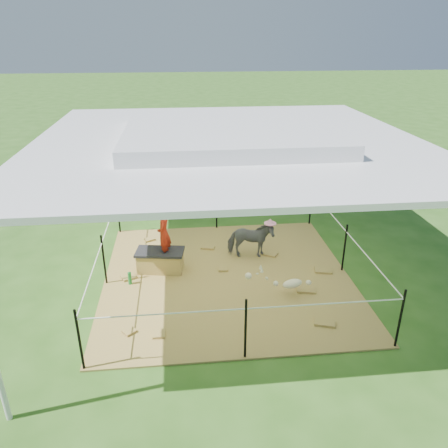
{
  "coord_description": "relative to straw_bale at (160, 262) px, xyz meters",
  "views": [
    {
      "loc": [
        -0.82,
        -7.13,
        4.31
      ],
      "look_at": [
        0.0,
        0.6,
        0.85
      ],
      "focal_mm": 35.0,
      "sensor_mm": 36.0,
      "label": 1
    }
  ],
  "objects": [
    {
      "name": "ground",
      "position": [
        1.26,
        -0.36,
        -0.22
      ],
      "size": [
        90.0,
        90.0,
        0.0
      ],
      "primitive_type": "plane",
      "color": "#2D5919",
      "rests_on": "ground"
    },
    {
      "name": "woman",
      "position": [
        0.1,
        0.0,
        0.7
      ],
      "size": [
        0.3,
        0.4,
        1.02
      ],
      "primitive_type": "imported",
      "rotation": [
        0.0,
        0.0,
        -1.72
      ],
      "color": "#B52211",
      "rests_on": "straw_bale"
    },
    {
      "name": "distant_person",
      "position": [
        3.65,
        7.39,
        0.42
      ],
      "size": [
        0.72,
        0.63,
        1.27
      ],
      "primitive_type": "imported",
      "rotation": [
        0.0,
        0.0,
        3.41
      ],
      "color": "#2E54AD",
      "rests_on": "ground"
    },
    {
      "name": "pony",
      "position": [
        1.81,
        0.35,
        0.2
      ],
      "size": [
        0.95,
        0.49,
        0.78
      ],
      "primitive_type": "imported",
      "rotation": [
        0.0,
        0.0,
        1.49
      ],
      "color": "#4D4D52",
      "rests_on": "hay_patch"
    },
    {
      "name": "pink_hat",
      "position": [
        1.81,
        0.35,
        0.64
      ],
      "size": [
        0.24,
        0.24,
        0.11
      ],
      "primitive_type": "cylinder",
      "color": "pink",
      "rests_on": "pony"
    },
    {
      "name": "canopy_tent",
      "position": [
        1.26,
        -0.36,
        2.47
      ],
      "size": [
        6.3,
        6.3,
        2.9
      ],
      "color": "silver",
      "rests_on": "ground"
    },
    {
      "name": "picnic_table_near",
      "position": [
        2.89,
        7.38,
        0.17
      ],
      "size": [
        1.99,
        1.52,
        0.78
      ],
      "primitive_type": "cube",
      "rotation": [
        0.0,
        0.0,
        0.09
      ],
      "color": "brown",
      "rests_on": "ground"
    },
    {
      "name": "rope_fence",
      "position": [
        1.26,
        -0.36,
        0.42
      ],
      "size": [
        4.54,
        4.54,
        1.0
      ],
      "color": "black",
      "rests_on": "ground"
    },
    {
      "name": "straw_bale",
      "position": [
        0.0,
        0.0,
        0.0
      ],
      "size": [
        0.9,
        0.55,
        0.38
      ],
      "primitive_type": "cube",
      "rotation": [
        0.0,
        0.0,
        -0.15
      ],
      "color": "#A87E3D",
      "rests_on": "hay_patch"
    },
    {
      "name": "green_bottle",
      "position": [
        -0.55,
        -0.45,
        -0.07
      ],
      "size": [
        0.08,
        0.08,
        0.24
      ],
      "primitive_type": "cylinder",
      "rotation": [
        0.0,
        0.0,
        -0.15
      ],
      "color": "#1C7E2D",
      "rests_on": "hay_patch"
    },
    {
      "name": "hay_patch",
      "position": [
        1.26,
        -0.36,
        -0.2
      ],
      "size": [
        4.6,
        4.6,
        0.03
      ],
      "primitive_type": "cube",
      "color": "brown",
      "rests_on": "ground"
    },
    {
      "name": "picnic_table_far",
      "position": [
        6.53,
        8.95,
        0.15
      ],
      "size": [
        2.13,
        1.85,
        0.74
      ],
      "primitive_type": "cube",
      "rotation": [
        0.0,
        0.0,
        -0.37
      ],
      "color": "brown",
      "rests_on": "ground"
    },
    {
      "name": "trash_barrel",
      "position": [
        4.81,
        5.73,
        0.24
      ],
      "size": [
        0.73,
        0.73,
        0.93
      ],
      "primitive_type": "cylinder",
      "rotation": [
        0.0,
        0.0,
        -0.25
      ],
      "color": "blue",
      "rests_on": "ground"
    },
    {
      "name": "foal",
      "position": [
        2.32,
        -1.13,
        0.08
      ],
      "size": [
        1.06,
        0.76,
        0.53
      ],
      "primitive_type": null,
      "rotation": [
        0.0,
        0.0,
        0.27
      ],
      "color": "beige",
      "rests_on": "hay_patch"
    },
    {
      "name": "dark_cloth",
      "position": [
        0.0,
        0.0,
        0.21
      ],
      "size": [
        0.97,
        0.6,
        0.05
      ],
      "primitive_type": "cube",
      "rotation": [
        0.0,
        0.0,
        -0.15
      ],
      "color": "black",
      "rests_on": "straw_bale"
    }
  ]
}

